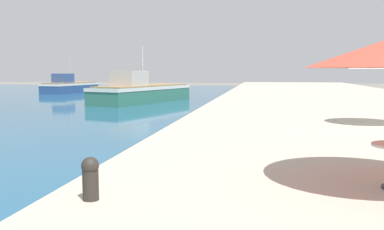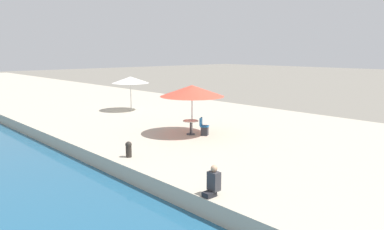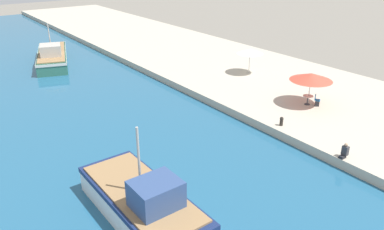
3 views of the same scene
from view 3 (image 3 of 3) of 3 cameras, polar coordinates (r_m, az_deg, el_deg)
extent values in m
cube|color=#BCB29E|center=(48.07, -1.96, 9.81)|extent=(16.00, 90.00, 0.66)
cube|color=white|center=(18.61, -7.65, -13.44)|extent=(3.06, 7.91, 1.40)
cube|color=navy|center=(18.28, -7.75, -12.01)|extent=(3.13, 7.99, 0.25)
cube|color=#99754C|center=(18.17, -7.78, -11.56)|extent=(2.82, 7.28, 0.10)
cube|color=#334C7F|center=(16.80, -5.51, -11.90)|extent=(2.10, 1.76, 1.26)
cylinder|color=#B7B2A8|center=(17.24, -8.09, -6.87)|extent=(0.12, 0.12, 3.35)
cube|color=#33705B|center=(46.11, -20.48, 8.18)|extent=(6.13, 10.86, 1.30)
cube|color=silver|center=(45.99, -20.57, 8.81)|extent=(6.22, 10.97, 0.25)
cube|color=#99754C|center=(45.95, -20.60, 9.02)|extent=(5.64, 9.99, 0.10)
cube|color=#B7B2A8|center=(44.03, -20.75, 9.26)|extent=(2.72, 2.84, 1.17)
cylinder|color=#B7B2A8|center=(45.60, -20.89, 10.96)|extent=(0.12, 0.12, 3.11)
cylinder|color=#B7B7B7|center=(31.04, 17.44, 3.46)|extent=(0.06, 0.06, 2.12)
cone|color=#E04C38|center=(30.66, 17.71, 5.56)|extent=(3.31, 3.31, 0.58)
cylinder|color=#B7B7B7|center=(37.86, 8.73, 7.89)|extent=(0.06, 0.06, 2.14)
cone|color=white|center=(37.57, 8.84, 9.58)|extent=(2.65, 2.65, 0.46)
cylinder|color=#333338|center=(31.25, 17.12, 1.59)|extent=(0.44, 0.44, 0.04)
cylinder|color=#333338|center=(31.13, 17.20, 2.15)|extent=(0.08, 0.08, 0.70)
cylinder|color=beige|center=(31.00, 17.28, 2.78)|extent=(0.80, 0.80, 0.04)
cube|color=#2D2D33|center=(31.14, 18.53, 1.73)|extent=(0.47, 0.47, 0.45)
cube|color=#1E66A3|center=(31.06, 18.59, 2.17)|extent=(0.55, 0.55, 0.06)
cube|color=#1E66A3|center=(30.98, 18.28, 2.62)|extent=(0.37, 0.26, 0.40)
cube|color=#232328|center=(23.98, 21.93, -5.93)|extent=(0.38, 0.28, 0.16)
cube|color=#38383D|center=(23.96, 22.31, -5.02)|extent=(0.26, 0.36, 0.57)
sphere|color=tan|center=(23.79, 22.45, -4.20)|extent=(0.21, 0.21, 0.21)
cylinder|color=#2D2823|center=(26.94, 13.46, -1.12)|extent=(0.24, 0.24, 0.45)
sphere|color=#2D2823|center=(26.82, 13.52, -0.54)|extent=(0.26, 0.26, 0.26)
camera|label=1|loc=(25.45, 27.61, -0.63)|focal=40.00mm
camera|label=2|loc=(13.42, 33.84, -12.25)|focal=35.00mm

